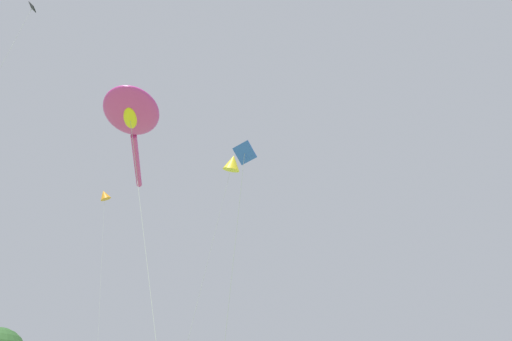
% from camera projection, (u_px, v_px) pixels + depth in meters
% --- Properties ---
extents(big_show_kite, '(7.41, 10.03, 17.04)m').
position_uv_depth(big_show_kite, '(132.00, 115.00, 23.76)').
color(big_show_kite, '#CC3899').
rests_on(big_show_kite, ground).
extents(small_kite_box_yellow, '(2.02, 3.52, 12.82)m').
position_uv_depth(small_kite_box_yellow, '(243.00, 166.00, 19.37)').
color(small_kite_box_yellow, blue).
rests_on(small_kite_box_yellow, ground).
extents(small_kite_diamond_red, '(1.95, 4.98, 19.51)m').
position_uv_depth(small_kite_diamond_red, '(232.00, 163.00, 32.07)').
color(small_kite_diamond_red, yellow).
rests_on(small_kite_diamond_red, ground).
extents(small_kite_streamer_purple, '(1.85, 0.89, 25.22)m').
position_uv_depth(small_kite_streamer_purple, '(6.00, 57.00, 25.41)').
color(small_kite_streamer_purple, black).
rests_on(small_kite_streamer_purple, ground).
extents(small_kite_triangle_green, '(1.79, 4.05, 20.96)m').
position_uv_depth(small_kite_triangle_green, '(105.00, 196.00, 39.68)').
color(small_kite_triangle_green, orange).
rests_on(small_kite_triangle_green, ground).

